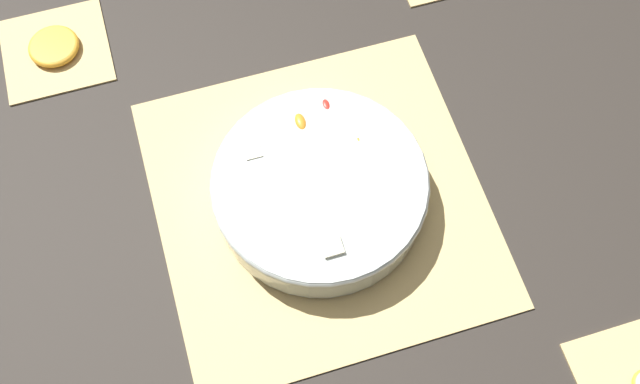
% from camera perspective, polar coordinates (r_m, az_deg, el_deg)
% --- Properties ---
extents(ground_plane, '(6.00, 6.00, 0.00)m').
position_cam_1_polar(ground_plane, '(0.94, 0.00, -0.75)').
color(ground_plane, '#2D2823').
extents(bamboo_mat_center, '(0.41, 0.40, 0.01)m').
position_cam_1_polar(bamboo_mat_center, '(0.93, 0.00, -0.67)').
color(bamboo_mat_center, '#D6B775').
rests_on(bamboo_mat_center, ground_plane).
extents(coaster_mat_far_right, '(0.14, 0.14, 0.01)m').
position_cam_1_polar(coaster_mat_far_right, '(1.11, -19.50, 10.17)').
color(coaster_mat_far_right, '#D6B775').
rests_on(coaster_mat_far_right, ground_plane).
extents(fruit_salad_bowl, '(0.26, 0.26, 0.06)m').
position_cam_1_polar(fruit_salad_bowl, '(0.90, 0.01, 0.28)').
color(fruit_salad_bowl, silver).
rests_on(fruit_salad_bowl, bamboo_mat_center).
extents(orange_slice_whole, '(0.07, 0.07, 0.01)m').
position_cam_1_polar(orange_slice_whole, '(1.10, -19.63, 10.41)').
color(orange_slice_whole, orange).
rests_on(orange_slice_whole, coaster_mat_far_right).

